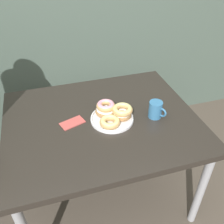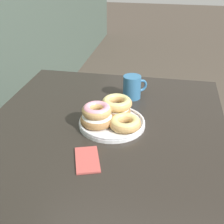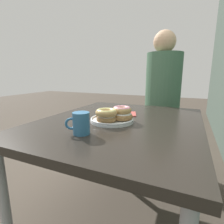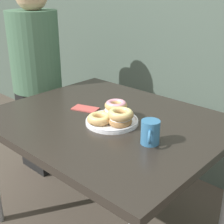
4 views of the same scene
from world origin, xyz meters
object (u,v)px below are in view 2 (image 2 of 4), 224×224
at_px(donut_plate, 111,116).
at_px(coffee_mug, 133,87).
at_px(dining_table, 101,147).
at_px(napkin, 87,160).

bearing_deg(donut_plate, coffee_mug, -11.37).
distance_m(donut_plate, coffee_mug, 0.26).
distance_m(dining_table, coffee_mug, 0.35).
bearing_deg(napkin, dining_table, -2.65).
bearing_deg(dining_table, napkin, 177.35).
bearing_deg(dining_table, coffee_mug, -13.27).
height_order(dining_table, donut_plate, donut_plate).
bearing_deg(coffee_mug, dining_table, 166.73).
distance_m(dining_table, napkin, 0.19).
height_order(dining_table, napkin, napkin).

